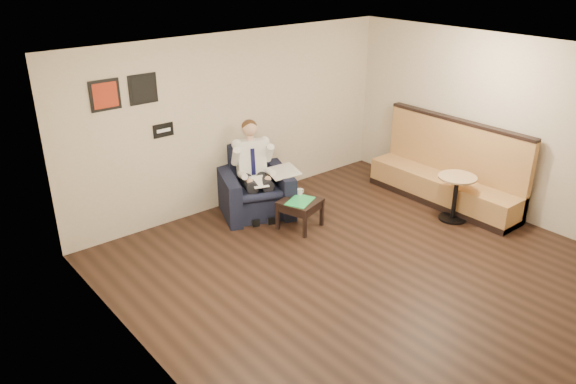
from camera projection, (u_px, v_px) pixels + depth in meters
ground at (368, 272)px, 7.47m from camera, size 6.00×6.00×0.00m
wall_back at (236, 120)px, 9.02m from camera, size 6.00×0.02×2.80m
wall_left at (153, 252)px, 5.16m from camera, size 0.02×6.00×2.80m
wall_right at (508, 128)px, 8.64m from camera, size 0.02×6.00×2.80m
ceiling at (383, 60)px, 6.33m from camera, size 6.00×6.00×0.02m
seating_sign at (163, 130)px, 8.21m from camera, size 0.32×0.02×0.20m
art_print_left at (105, 95)px, 7.49m from camera, size 0.42×0.03×0.42m
art_print_right at (143, 89)px, 7.81m from camera, size 0.42×0.03×0.42m
armchair at (255, 183)px, 8.93m from camera, size 1.38×1.38×1.03m
seated_man at (257, 175)px, 8.73m from camera, size 1.00×1.19×1.41m
lap_papers at (259, 182)px, 8.67m from camera, size 0.33×0.39×0.01m
newspaper at (283, 171)px, 8.88m from camera, size 0.60×0.68×0.01m
side_table at (300, 214)px, 8.56m from camera, size 0.69×0.69×0.45m
green_folder at (300, 201)px, 8.44m from camera, size 0.54×0.48×0.01m
coffee_mug at (300, 192)px, 8.65m from camera, size 0.10×0.10×0.10m
smartphone at (293, 197)px, 8.59m from camera, size 0.15×0.09×0.01m
banquette at (446, 164)px, 9.22m from camera, size 0.64×2.69×1.38m
cafe_table at (455, 198)px, 8.76m from camera, size 0.63×0.63×0.73m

